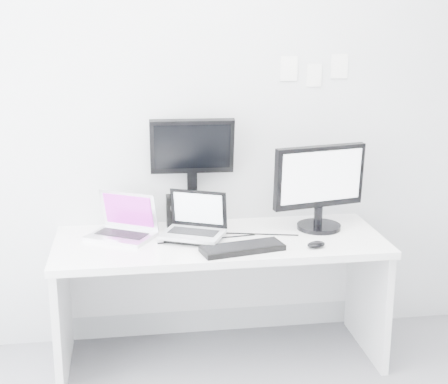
# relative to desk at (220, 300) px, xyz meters

# --- Properties ---
(back_wall) EXTENTS (3.60, 0.00, 3.60)m
(back_wall) POSITION_rel_desk_xyz_m (0.00, 0.35, 0.99)
(back_wall) COLOR #B3B5B7
(back_wall) RESTS_ON ground
(desk) EXTENTS (1.80, 0.70, 0.73)m
(desk) POSITION_rel_desk_xyz_m (0.00, 0.00, 0.00)
(desk) COLOR white
(desk) RESTS_ON ground
(macbook) EXTENTS (0.43, 0.40, 0.26)m
(macbook) POSITION_rel_desk_xyz_m (-0.54, 0.08, 0.49)
(macbook) COLOR silver
(macbook) RESTS_ON desk
(speaker) EXTENTS (0.10, 0.10, 0.19)m
(speaker) POSITION_rel_desk_xyz_m (-0.23, 0.22, 0.46)
(speaker) COLOR black
(speaker) RESTS_ON desk
(dell_laptop) EXTENTS (0.40, 0.36, 0.27)m
(dell_laptop) POSITION_rel_desk_xyz_m (-0.15, -0.01, 0.50)
(dell_laptop) COLOR #ADAFB5
(dell_laptop) RESTS_ON desk
(rear_monitor) EXTENTS (0.48, 0.19, 0.65)m
(rear_monitor) POSITION_rel_desk_xyz_m (-0.12, 0.28, 0.69)
(rear_monitor) COLOR black
(rear_monitor) RESTS_ON desk
(samsung_monitor) EXTENTS (0.59, 0.37, 0.50)m
(samsung_monitor) POSITION_rel_desk_xyz_m (0.59, 0.09, 0.62)
(samsung_monitor) COLOR black
(samsung_monitor) RESTS_ON desk
(keyboard) EXTENTS (0.46, 0.24, 0.03)m
(keyboard) POSITION_rel_desk_xyz_m (0.09, -0.21, 0.38)
(keyboard) COLOR black
(keyboard) RESTS_ON desk
(mouse) EXTENTS (0.12, 0.10, 0.03)m
(mouse) POSITION_rel_desk_xyz_m (0.48, -0.22, 0.38)
(mouse) COLOR black
(mouse) RESTS_ON desk
(wall_note_0) EXTENTS (0.10, 0.00, 0.14)m
(wall_note_0) POSITION_rel_desk_xyz_m (0.45, 0.34, 1.26)
(wall_note_0) COLOR white
(wall_note_0) RESTS_ON back_wall
(wall_note_1) EXTENTS (0.09, 0.00, 0.13)m
(wall_note_1) POSITION_rel_desk_xyz_m (0.60, 0.34, 1.22)
(wall_note_1) COLOR white
(wall_note_1) RESTS_ON back_wall
(wall_note_2) EXTENTS (0.10, 0.00, 0.14)m
(wall_note_2) POSITION_rel_desk_xyz_m (0.75, 0.34, 1.26)
(wall_note_2) COLOR white
(wall_note_2) RESTS_ON back_wall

